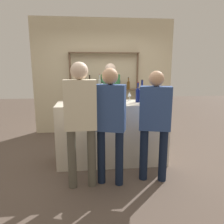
# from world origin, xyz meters

# --- Properties ---
(ground_plane) EXTENTS (16.00, 16.00, 0.00)m
(ground_plane) POSITION_xyz_m (0.00, 0.00, 0.00)
(ground_plane) COLOR brown
(bar_counter) EXTENTS (1.86, 0.64, 1.06)m
(bar_counter) POSITION_xyz_m (0.00, 0.00, 0.53)
(bar_counter) COLOR beige
(bar_counter) RESTS_ON ground_plane
(back_wall) EXTENTS (3.46, 0.12, 2.80)m
(back_wall) POSITION_xyz_m (0.00, 1.92, 1.40)
(back_wall) COLOR beige
(back_wall) RESTS_ON ground_plane
(back_shelf) EXTENTS (1.69, 0.18, 1.99)m
(back_shelf) POSITION_xyz_m (-0.00, 1.74, 1.28)
(back_shelf) COLOR brown
(back_shelf) RESTS_ON ground_plane
(counter_bottle_0) EXTENTS (0.08, 0.08, 0.35)m
(counter_bottle_0) POSITION_xyz_m (0.45, 0.02, 1.20)
(counter_bottle_0) COLOR #0F1956
(counter_bottle_0) RESTS_ON bar_counter
(counter_bottle_1) EXTENTS (0.08, 0.08, 0.34)m
(counter_bottle_1) POSITION_xyz_m (-0.15, 0.15, 1.19)
(counter_bottle_1) COLOR silver
(counter_bottle_1) RESTS_ON bar_counter
(counter_bottle_2) EXTENTS (0.08, 0.08, 0.34)m
(counter_bottle_2) POSITION_xyz_m (-0.34, 0.03, 1.20)
(counter_bottle_2) COLOR silver
(counter_bottle_2) RESTS_ON bar_counter
(counter_bottle_3) EXTENTS (0.08, 0.08, 0.35)m
(counter_bottle_3) POSITION_xyz_m (-0.29, -0.07, 1.19)
(counter_bottle_3) COLOR silver
(counter_bottle_3) RESTS_ON bar_counter
(counter_bottle_4) EXTENTS (0.09, 0.09, 0.38)m
(counter_bottle_4) POSITION_xyz_m (0.54, 0.12, 1.21)
(counter_bottle_4) COLOR #0F1956
(counter_bottle_4) RESTS_ON bar_counter
(counter_bottle_5) EXTENTS (0.08, 0.08, 0.32)m
(counter_bottle_5) POSITION_xyz_m (-0.07, -0.11, 1.18)
(counter_bottle_5) COLOR black
(counter_bottle_5) RESTS_ON bar_counter
(wine_glass) EXTENTS (0.07, 0.07, 0.16)m
(wine_glass) POSITION_xyz_m (0.33, 0.19, 1.18)
(wine_glass) COLOR silver
(wine_glass) RESTS_ON bar_counter
(ice_bucket) EXTENTS (0.22, 0.22, 0.24)m
(ice_bucket) POSITION_xyz_m (0.55, -0.14, 1.18)
(ice_bucket) COLOR #B2B2B7
(ice_bucket) RESTS_ON bar_counter
(server_behind_counter) EXTENTS (0.39, 0.23, 1.73)m
(server_behind_counter) POSITION_xyz_m (0.07, 0.94, 1.04)
(server_behind_counter) COLOR black
(server_behind_counter) RESTS_ON ground_plane
(customer_left) EXTENTS (0.43, 0.23, 1.73)m
(customer_left) POSITION_xyz_m (-0.50, -0.78, 1.03)
(customer_left) COLOR #575347
(customer_left) RESTS_ON ground_plane
(customer_center) EXTENTS (0.44, 0.30, 1.65)m
(customer_center) POSITION_xyz_m (-0.11, -0.74, 0.98)
(customer_center) COLOR #121C33
(customer_center) RESTS_ON ground_plane
(customer_right) EXTENTS (0.47, 0.30, 1.61)m
(customer_right) POSITION_xyz_m (0.53, -0.71, 0.94)
(customer_right) COLOR #121C33
(customer_right) RESTS_ON ground_plane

